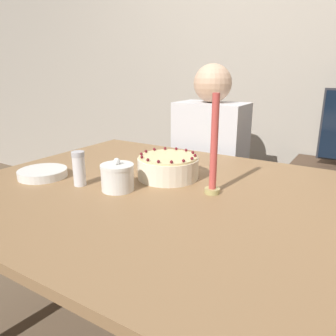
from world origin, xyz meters
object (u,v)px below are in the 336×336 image
at_px(cake, 168,167).
at_px(sugar_shaker, 79,168).
at_px(person_man_blue_shirt, 209,180).
at_px(candle, 214,153).
at_px(sugar_bowl, 117,177).

distance_m(cake, sugar_shaker, 0.34).
height_order(cake, person_man_blue_shirt, person_man_blue_shirt).
bearing_deg(candle, sugar_bowl, -153.72).
height_order(candle, person_man_blue_shirt, person_man_blue_shirt).
distance_m(cake, candle, 0.25).
bearing_deg(candle, sugar_shaker, -157.82).
bearing_deg(candle, cake, 164.35).
xyz_separation_m(sugar_shaker, candle, (0.46, 0.19, 0.08)).
bearing_deg(sugar_shaker, sugar_bowl, 13.34).
bearing_deg(sugar_bowl, person_man_blue_shirt, 92.40).
relative_size(sugar_bowl, person_man_blue_shirt, 0.10).
height_order(cake, sugar_shaker, sugar_shaker).
relative_size(sugar_shaker, candle, 0.38).
height_order(sugar_shaker, candle, candle).
height_order(sugar_bowl, person_man_blue_shirt, person_man_blue_shirt).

